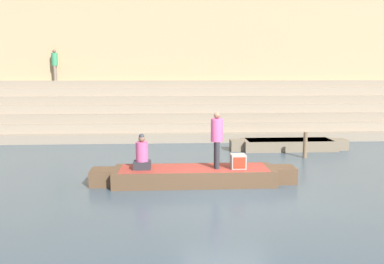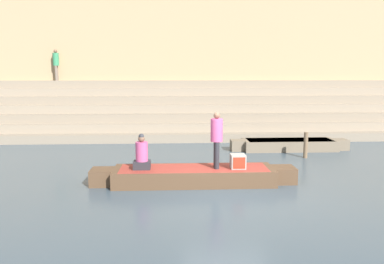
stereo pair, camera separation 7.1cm
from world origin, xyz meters
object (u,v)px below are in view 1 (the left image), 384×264
Objects in this scene: person_rowing at (142,155)px; mooring_post at (305,145)px; moored_boat_shore at (289,144)px; tv_set at (238,161)px; rowboat_main at (194,175)px; person_standing at (217,136)px; person_on_steps at (55,63)px.

person_rowing reaches higher than mooring_post.
tv_set is at bearing -123.85° from moored_boat_shore.
person_standing reaches higher than rowboat_main.
tv_set is 4.64m from mooring_post.
moored_boat_shore is (3.70, 4.79, -1.20)m from person_standing.
person_on_steps reaches higher than rowboat_main.
person_standing is 5.15m from mooring_post.
person_standing reaches higher than person_rowing.
tv_set is 5.76m from moored_boat_shore.
person_rowing is 12.32m from person_on_steps.
rowboat_main is at bearing 172.78° from person_standing.
mooring_post is (3.24, 3.33, -0.18)m from tv_set.
tv_set is 0.43× the size of mooring_post.
tv_set is at bearing -4.18° from rowboat_main.
moored_boat_shore is 13.36m from person_on_steps.
moored_boat_shore is at bearing 39.72° from person_rowing.
rowboat_main is 13.23m from person_on_steps.
mooring_post is at bearing 44.61° from tv_set.
person_rowing is at bearing -179.37° from rowboat_main.
mooring_post is 0.59× the size of person_on_steps.
person_on_steps is (-11.48, 5.80, 3.62)m from moored_boat_shore.
person_on_steps is (-7.78, 10.59, 2.42)m from person_standing.
rowboat_main is 5.58m from mooring_post.
mooring_post is (6.08, 3.26, -0.39)m from person_rowing.
rowboat_main is 5.81× the size of person_rowing.
mooring_post is at bearing 34.76° from person_standing.
person_rowing is at bearing -151.84° from mooring_post.
tv_set reaches higher than rowboat_main.
person_standing is 2.28m from person_rowing.
person_rowing is 2.86m from tv_set.
moored_boat_shore is at bearing 46.97° from person_standing.
person_standing is at bearing 133.16° from person_on_steps.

